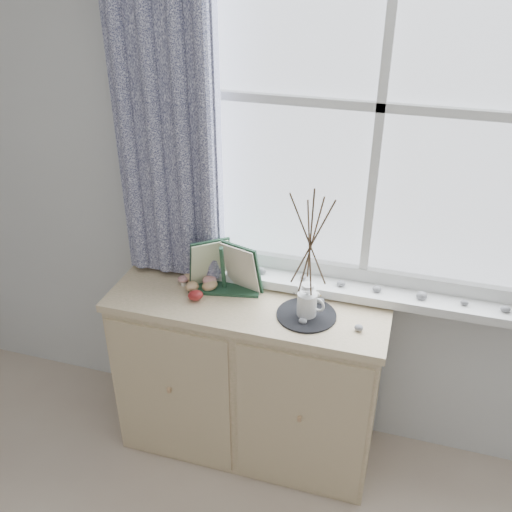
# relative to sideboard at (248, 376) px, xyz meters

# --- Properties ---
(sideboard) EXTENTS (1.20, 0.45, 0.85)m
(sideboard) POSITION_rel_sideboard_xyz_m (0.00, 0.00, 0.00)
(sideboard) COLOR beige
(sideboard) RESTS_ON ground
(botanical_book) EXTENTS (0.37, 0.20, 0.25)m
(botanical_book) POSITION_rel_sideboard_xyz_m (-0.12, 0.02, 0.55)
(botanical_book) COLOR #1F402C
(botanical_book) RESTS_ON sideboard
(toadstool_cluster) EXTENTS (0.18, 0.15, 0.08)m
(toadstool_cluster) POSITION_rel_sideboard_xyz_m (-0.24, 0.09, 0.47)
(toadstool_cluster) COLOR white
(toadstool_cluster) RESTS_ON sideboard
(wooden_eggs) EXTENTS (0.17, 0.17, 0.07)m
(wooden_eggs) POSITION_rel_sideboard_xyz_m (-0.23, 0.00, 0.45)
(wooden_eggs) COLOR tan
(wooden_eggs) RESTS_ON sideboard
(songbird_figurine) EXTENTS (0.11, 0.06, 0.06)m
(songbird_figurine) POSITION_rel_sideboard_xyz_m (0.25, 0.06, 0.45)
(songbird_figurine) COLOR beige
(songbird_figurine) RESTS_ON sideboard
(crocheted_doily) EXTENTS (0.25, 0.25, 0.01)m
(crocheted_doily) POSITION_rel_sideboard_xyz_m (0.26, -0.04, 0.43)
(crocheted_doily) COLOR black
(crocheted_doily) RESTS_ON sideboard
(twig_pitcher) EXTENTS (0.27, 0.27, 0.61)m
(twig_pitcher) POSITION_rel_sideboard_xyz_m (0.26, -0.04, 0.77)
(twig_pitcher) COLOR silver
(twig_pitcher) RESTS_ON crocheted_doily
(sideboard_pebbles) EXTENTS (0.34, 0.23, 0.02)m
(sideboard_pebbles) POSITION_rel_sideboard_xyz_m (0.30, 0.00, 0.44)
(sideboard_pebbles) COLOR gray
(sideboard_pebbles) RESTS_ON sideboard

